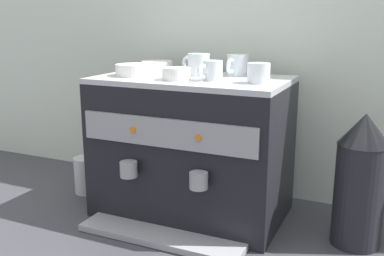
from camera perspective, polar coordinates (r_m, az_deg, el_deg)
The scene contains 12 objects.
ground_plane at distance 1.64m, azimuth 0.00°, elevation -10.51°, with size 4.00×4.00×0.00m, color #38383D.
tiled_backsplash_wall at distance 1.77m, azimuth 3.97°, elevation 10.94°, with size 2.80×0.03×1.18m, color silver.
espresso_machine at distance 1.56m, azimuth -0.07°, elevation -2.49°, with size 0.64×0.49×0.48m.
ceramic_cup_0 at distance 1.56m, azimuth 0.70°, elevation 8.09°, with size 0.11×0.08×0.07m.
ceramic_cup_1 at distance 1.38m, azimuth 8.54°, elevation 6.93°, with size 0.07×0.10×0.06m.
ceramic_cup_2 at distance 1.43m, azimuth 2.54°, elevation 7.32°, with size 0.06×0.09×0.06m.
ceramic_cup_3 at distance 1.56m, azimuth 5.75°, elevation 7.96°, with size 0.07×0.11×0.07m.
ceramic_bowl_0 at distance 1.56m, azimuth -7.37°, elevation 7.30°, with size 0.13×0.13×0.04m.
ceramic_bowl_1 at distance 1.44m, azimuth -2.06°, elevation 6.87°, with size 0.09×0.09×0.04m.
ceramic_bowl_2 at distance 1.68m, azimuth -4.47°, elevation 7.82°, with size 0.11×0.11×0.04m.
coffee_grinder at distance 1.44m, azimuth 20.61°, elevation -6.21°, with size 0.15×0.15×0.41m.
milk_pitcher at distance 1.83m, azimuth -13.25°, elevation -5.83°, with size 0.10×0.10×0.14m, color #B7B7BC.
Camera 1 is at (0.62, -1.36, 0.68)m, focal length 41.94 mm.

